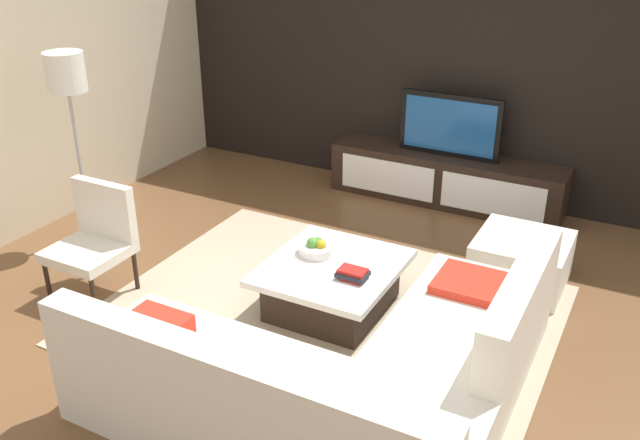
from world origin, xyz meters
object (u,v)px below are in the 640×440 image
object	(u,v)px
media_console	(446,179)
book_stack	(353,274)
sectional_couch	(348,377)
floor_lamp	(67,85)
coffee_table	(332,286)
television	(450,125)
fruit_bowl	(317,248)
ottoman	(521,261)
accent_chair_near	(96,234)

from	to	relation	value
media_console	book_stack	size ratio (longest dim) A/B	10.86
sectional_couch	floor_lamp	distance (m)	3.40
sectional_couch	coffee_table	distance (m)	1.17
television	media_console	bearing A→B (deg)	-90.00
fruit_bowl	book_stack	world-z (taller)	fruit_bowl
floor_lamp	book_stack	xyz separation A→B (m)	(2.66, -0.12, -1.00)
sectional_couch	ottoman	bearing A→B (deg)	74.99
accent_chair_near	book_stack	xyz separation A→B (m)	(1.94, 0.48, -0.07)
television	book_stack	size ratio (longest dim) A/B	4.66
media_console	ottoman	world-z (taller)	media_console
ottoman	fruit_bowl	world-z (taller)	fruit_bowl
ottoman	coffee_table	bearing A→B (deg)	-138.04
ottoman	book_stack	size ratio (longest dim) A/B	3.27
media_console	coffee_table	distance (m)	2.30
fruit_bowl	book_stack	bearing A→B (deg)	-28.19
ottoman	fruit_bowl	xyz separation A→B (m)	(-1.33, -0.94, 0.23)
television	sectional_couch	distance (m)	3.37
ottoman	fruit_bowl	distance (m)	1.64
television	accent_chair_near	bearing A→B (deg)	-122.18
floor_lamp	coffee_table	bearing A→B (deg)	-0.07
floor_lamp	accent_chair_near	bearing A→B (deg)	-39.67
accent_chair_near	television	bearing A→B (deg)	58.92
sectional_couch	fruit_bowl	bearing A→B (deg)	125.80
floor_lamp	ottoman	bearing A→B (deg)	16.02
media_console	sectional_couch	distance (m)	3.33
ottoman	book_stack	world-z (taller)	book_stack
television	ottoman	size ratio (longest dim) A/B	1.42
media_console	television	size ratio (longest dim) A/B	2.33
book_stack	accent_chair_near	bearing A→B (deg)	-166.14
media_console	floor_lamp	size ratio (longest dim) A/B	1.38
coffee_table	fruit_bowl	xyz separation A→B (m)	(-0.18, 0.10, 0.23)
sectional_couch	book_stack	bearing A→B (deg)	113.82
sectional_couch	floor_lamp	bearing A→B (deg)	161.90
television	coffee_table	world-z (taller)	television
accent_chair_near	ottoman	bearing A→B (deg)	30.67
sectional_couch	book_stack	size ratio (longest dim) A/B	11.12
coffee_table	ottoman	world-z (taller)	ottoman
television	floor_lamp	world-z (taller)	floor_lamp
television	ottoman	bearing A→B (deg)	-50.31
sectional_couch	book_stack	distance (m)	0.97
accent_chair_near	fruit_bowl	distance (m)	1.69
coffee_table	book_stack	distance (m)	0.33
coffee_table	accent_chair_near	world-z (taller)	accent_chair_near
coffee_table	ottoman	bearing A→B (deg)	41.96
media_console	accent_chair_near	distance (m)	3.42
television	floor_lamp	xyz separation A→B (m)	(-2.54, -2.29, 0.61)
ottoman	media_console	bearing A→B (deg)	129.70
media_console	fruit_bowl	xyz separation A→B (m)	(-0.28, -2.20, 0.18)
accent_chair_near	ottoman	size ratio (longest dim) A/B	1.24
media_console	sectional_couch	xyz separation A→B (m)	(0.51, -3.29, 0.03)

